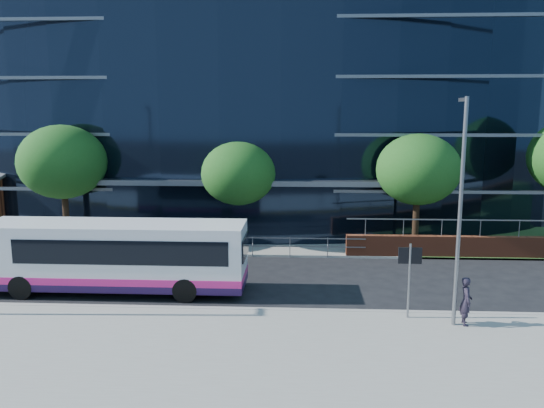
# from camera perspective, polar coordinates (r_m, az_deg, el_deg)

# --- Properties ---
(ground) EXTENTS (200.00, 200.00, 0.00)m
(ground) POSITION_cam_1_polar(r_m,az_deg,el_deg) (21.79, 1.60, -10.66)
(ground) COLOR black
(ground) RESTS_ON ground
(pavement_near) EXTENTS (80.00, 8.00, 0.15)m
(pavement_near) POSITION_cam_1_polar(r_m,az_deg,el_deg) (17.16, 1.20, -16.25)
(pavement_near) COLOR gray
(pavement_near) RESTS_ON ground
(kerb) EXTENTS (80.00, 0.25, 0.16)m
(kerb) POSITION_cam_1_polar(r_m,az_deg,el_deg) (20.83, 1.54, -11.42)
(kerb) COLOR gray
(kerb) RESTS_ON ground
(yellow_line_outer) EXTENTS (80.00, 0.08, 0.01)m
(yellow_line_outer) POSITION_cam_1_polar(r_m,az_deg,el_deg) (21.04, 1.55, -11.41)
(yellow_line_outer) COLOR gold
(yellow_line_outer) RESTS_ON ground
(yellow_line_inner) EXTENTS (80.00, 0.08, 0.01)m
(yellow_line_inner) POSITION_cam_1_polar(r_m,az_deg,el_deg) (21.18, 1.56, -11.26)
(yellow_line_inner) COLOR gold
(yellow_line_inner) RESTS_ON ground
(far_forecourt) EXTENTS (50.00, 8.00, 0.10)m
(far_forecourt) POSITION_cam_1_polar(r_m,az_deg,el_deg) (32.95, -8.45, -3.62)
(far_forecourt) COLOR gray
(far_forecourt) RESTS_ON ground
(glass_office) EXTENTS (44.00, 23.10, 16.00)m
(glass_office) POSITION_cam_1_polar(r_m,az_deg,el_deg) (41.52, -3.27, 10.26)
(glass_office) COLOR black
(glass_office) RESTS_ON ground
(guard_railings) EXTENTS (24.00, 0.05, 1.10)m
(guard_railings) POSITION_cam_1_polar(r_m,az_deg,el_deg) (29.48, -13.83, -3.84)
(guard_railings) COLOR slate
(guard_railings) RESTS_ON ground
(apartment_block) EXTENTS (60.00, 42.00, 30.00)m
(apartment_block) POSITION_cam_1_polar(r_m,az_deg,el_deg) (83.88, 25.54, 11.19)
(apartment_block) COLOR #2D511E
(apartment_block) RESTS_ON ground
(street_sign) EXTENTS (0.85, 0.09, 2.80)m
(street_sign) POSITION_cam_1_polar(r_m,az_deg,el_deg) (20.02, 14.59, -6.37)
(street_sign) COLOR slate
(street_sign) RESTS_ON pavement_near
(tree_far_a) EXTENTS (4.95, 4.95, 6.98)m
(tree_far_a) POSITION_cam_1_polar(r_m,az_deg,el_deg) (32.47, -21.61, 4.22)
(tree_far_a) COLOR black
(tree_far_a) RESTS_ON ground
(tree_far_b) EXTENTS (4.29, 4.29, 6.05)m
(tree_far_b) POSITION_cam_1_polar(r_m,az_deg,el_deg) (30.31, -3.62, 3.29)
(tree_far_b) COLOR black
(tree_far_b) RESTS_ON ground
(tree_far_c) EXTENTS (4.62, 4.62, 6.51)m
(tree_far_c) POSITION_cam_1_polar(r_m,az_deg,el_deg) (30.30, 15.44, 3.58)
(tree_far_c) COLOR black
(tree_far_c) RESTS_ON ground
(tree_dist_e) EXTENTS (4.62, 4.62, 6.51)m
(tree_dist_e) POSITION_cam_1_polar(r_m,az_deg,el_deg) (64.93, 24.34, 6.16)
(tree_dist_e) COLOR black
(tree_dist_e) RESTS_ON ground
(streetlight_east) EXTENTS (0.15, 0.77, 8.00)m
(streetlight_east) POSITION_cam_1_polar(r_m,az_deg,el_deg) (19.34, 19.58, -0.22)
(streetlight_east) COLOR slate
(streetlight_east) RESTS_ON pavement_near
(city_bus) EXTENTS (11.19, 2.60, 3.02)m
(city_bus) POSITION_cam_1_polar(r_m,az_deg,el_deg) (23.64, -16.26, -5.35)
(city_bus) COLOR silver
(city_bus) RESTS_ON ground
(pedestrian) EXTENTS (0.44, 0.65, 1.74)m
(pedestrian) POSITION_cam_1_polar(r_m,az_deg,el_deg) (20.30, 20.13, -9.77)
(pedestrian) COLOR black
(pedestrian) RESTS_ON pavement_near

